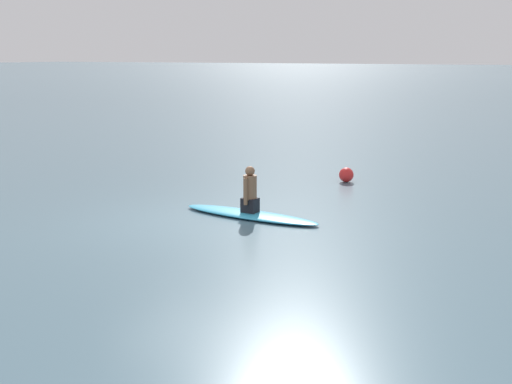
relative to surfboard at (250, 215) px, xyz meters
name	(u,v)px	position (x,y,z in m)	size (l,w,h in m)	color
ground_plane	(185,221)	(0.87, -0.96, -0.05)	(400.00, 400.00, 0.00)	slate
surfboard	(250,215)	(0.00, 0.00, 0.00)	(3.03, 0.67, 0.10)	#339EC6
person_paddler	(250,191)	(0.00, 0.00, 0.47)	(0.40, 0.32, 0.92)	black
buoy_marker	(346,175)	(-4.31, 0.42, 0.13)	(0.37, 0.37, 0.37)	red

